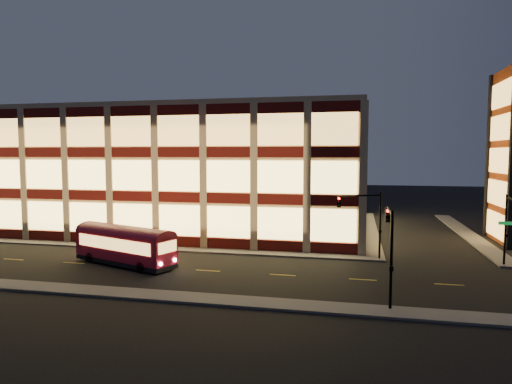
# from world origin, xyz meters

# --- Properties ---
(ground) EXTENTS (200.00, 200.00, 0.00)m
(ground) POSITION_xyz_m (0.00, 0.00, 0.00)
(ground) COLOR black
(ground) RESTS_ON ground
(sidewalk_office_south) EXTENTS (54.00, 2.00, 0.15)m
(sidewalk_office_south) POSITION_xyz_m (-3.00, 1.00, 0.07)
(sidewalk_office_south) COLOR #514F4C
(sidewalk_office_south) RESTS_ON ground
(sidewalk_office_east) EXTENTS (2.00, 30.00, 0.15)m
(sidewalk_office_east) POSITION_xyz_m (23.00, 17.00, 0.07)
(sidewalk_office_east) COLOR #514F4C
(sidewalk_office_east) RESTS_ON ground
(sidewalk_tower_west) EXTENTS (2.00, 30.00, 0.15)m
(sidewalk_tower_west) POSITION_xyz_m (34.00, 17.00, 0.07)
(sidewalk_tower_west) COLOR #514F4C
(sidewalk_tower_west) RESTS_ON ground
(sidewalk_near) EXTENTS (100.00, 2.00, 0.15)m
(sidewalk_near) POSITION_xyz_m (0.00, -13.00, 0.07)
(sidewalk_near) COLOR #514F4C
(sidewalk_near) RESTS_ON ground
(office_building) EXTENTS (50.45, 30.45, 14.50)m
(office_building) POSITION_xyz_m (-2.91, 16.91, 7.25)
(office_building) COLOR tan
(office_building) RESTS_ON ground
(traffic_signal_far) EXTENTS (3.79, 1.87, 6.00)m
(traffic_signal_far) POSITION_xyz_m (22.21, 0.24, 4.11)
(traffic_signal_far) COLOR black
(traffic_signal_far) RESTS_ON ground
(traffic_signal_right) EXTENTS (1.20, 4.37, 6.00)m
(traffic_signal_right) POSITION_xyz_m (33.50, -0.62, 4.10)
(traffic_signal_right) COLOR black
(traffic_signal_right) RESTS_ON ground
(traffic_signal_near) EXTENTS (0.32, 4.45, 6.00)m
(traffic_signal_near) POSITION_xyz_m (23.50, -11.03, 4.13)
(traffic_signal_near) COLOR black
(traffic_signal_near) RESTS_ON ground
(trolley_bus) EXTENTS (9.98, 5.73, 3.30)m
(trolley_bus) POSITION_xyz_m (2.57, -5.58, 1.83)
(trolley_bus) COLOR maroon
(trolley_bus) RESTS_ON ground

